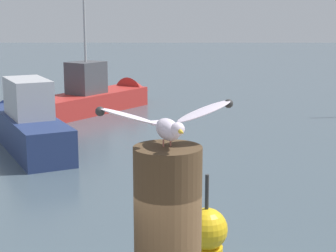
{
  "coord_description": "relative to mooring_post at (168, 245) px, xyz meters",
  "views": [
    {
      "loc": [
        -0.95,
        -3.04,
        3.36
      ],
      "look_at": [
        -0.96,
        -0.24,
        2.78
      ],
      "focal_mm": 59.39,
      "sensor_mm": 36.0,
      "label": 1
    }
  ],
  "objects": [
    {
      "name": "mooring_post",
      "position": [
        0.0,
        0.0,
        0.0
      ],
      "size": [
        0.33,
        0.33,
        0.99
      ],
      "primitive_type": "cylinder",
      "color": "#4C3823",
      "rests_on": "harbor_quay"
    },
    {
      "name": "seagull",
      "position": [
        0.0,
        -0.0,
        0.61
      ],
      "size": [
        0.66,
        0.38,
        0.21
      ],
      "color": "#C67260",
      "rests_on": "mooring_post"
    },
    {
      "name": "boat_red",
      "position": [
        -2.37,
        16.74,
        -1.76
      ],
      "size": [
        4.28,
        5.45,
        5.38
      ],
      "color": "#B72D28",
      "rests_on": "ground_plane"
    },
    {
      "name": "boat_navy",
      "position": [
        -3.74,
        11.37,
        -1.63
      ],
      "size": [
        3.45,
        5.44,
        1.8
      ],
      "color": "navy",
      "rests_on": "ground_plane"
    },
    {
      "name": "channel_buoy",
      "position": [
        0.48,
        4.26,
        -1.76
      ],
      "size": [
        0.56,
        0.56,
        1.33
      ],
      "color": "yellow",
      "rests_on": "ground_plane"
    }
  ]
}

